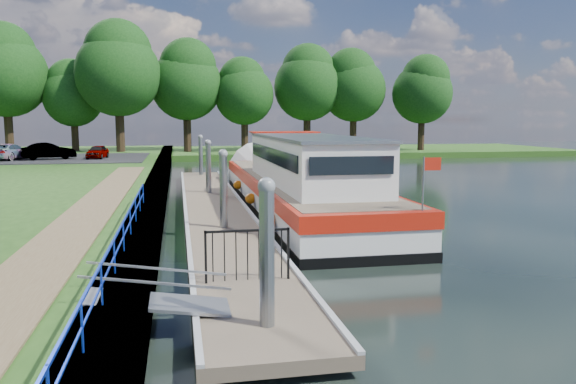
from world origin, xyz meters
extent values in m
plane|color=black|center=(0.00, 0.00, 0.00)|extent=(160.00, 160.00, 0.00)
cube|color=#473D2D|center=(-2.55, 15.00, 0.39)|extent=(1.10, 90.00, 0.78)
cube|color=#204513|center=(12.00, 52.00, 0.30)|extent=(60.00, 18.00, 0.60)
cube|color=brown|center=(-4.40, 8.00, 0.80)|extent=(1.60, 40.00, 0.05)
cube|color=black|center=(-11.00, 38.00, 0.81)|extent=(14.00, 12.00, 0.06)
cube|color=#0C2DBF|center=(-2.75, 3.00, 1.48)|extent=(0.04, 18.00, 0.04)
cube|color=#0C2DBF|center=(-2.75, 3.00, 1.12)|extent=(0.03, 18.00, 0.03)
cylinder|color=#0C2DBF|center=(-2.75, -2.00, 1.14)|extent=(0.04, 0.04, 0.72)
cylinder|color=#0C2DBF|center=(-2.75, 0.00, 1.14)|extent=(0.04, 0.04, 0.72)
cylinder|color=#0C2DBF|center=(-2.75, 2.00, 1.14)|extent=(0.04, 0.04, 0.72)
cylinder|color=#0C2DBF|center=(-2.75, 4.00, 1.14)|extent=(0.04, 0.04, 0.72)
cylinder|color=#0C2DBF|center=(-2.75, 6.00, 1.14)|extent=(0.04, 0.04, 0.72)
cylinder|color=#0C2DBF|center=(-2.75, 8.00, 1.14)|extent=(0.04, 0.04, 0.72)
cylinder|color=#0C2DBF|center=(-2.75, 10.00, 1.14)|extent=(0.04, 0.04, 0.72)
cylinder|color=#0C2DBF|center=(-2.75, 12.00, 1.14)|extent=(0.04, 0.04, 0.72)
cube|color=brown|center=(0.00, 13.00, 0.28)|extent=(2.50, 30.00, 0.24)
cube|color=#9EA0A3|center=(0.00, 1.00, 0.05)|extent=(2.30, 5.00, 0.30)
cube|color=#9EA0A3|center=(0.00, 9.00, 0.05)|extent=(2.30, 5.00, 0.30)
cube|color=#9EA0A3|center=(0.00, 17.00, 0.05)|extent=(2.30, 5.00, 0.30)
cube|color=#9EA0A3|center=(0.00, 25.00, 0.05)|extent=(2.30, 5.00, 0.30)
cube|color=#9EA0A3|center=(1.19, 13.00, 0.43)|extent=(0.12, 30.00, 0.06)
cube|color=#9EA0A3|center=(-1.19, 13.00, 0.43)|extent=(0.12, 30.00, 0.06)
cylinder|color=gray|center=(0.00, -0.50, 1.10)|extent=(0.26, 0.26, 3.40)
sphere|color=gray|center=(0.00, -0.50, 2.80)|extent=(0.30, 0.30, 0.30)
cylinder|color=gray|center=(0.00, 8.50, 1.10)|extent=(0.26, 0.26, 3.40)
sphere|color=gray|center=(0.00, 8.50, 2.80)|extent=(0.30, 0.30, 0.30)
cylinder|color=gray|center=(0.00, 17.50, 1.10)|extent=(0.26, 0.26, 3.40)
sphere|color=gray|center=(0.00, 17.50, 2.80)|extent=(0.30, 0.30, 0.30)
cylinder|color=gray|center=(0.00, 26.50, 1.10)|extent=(0.26, 0.26, 3.40)
sphere|color=gray|center=(0.00, 26.50, 2.80)|extent=(0.30, 0.30, 0.30)
cube|color=#A5A8AD|center=(-1.85, 0.50, 0.60)|extent=(2.58, 1.00, 0.43)
cube|color=#A5A8AD|center=(-1.85, 0.02, 1.10)|extent=(2.58, 0.04, 0.41)
cube|color=#A5A8AD|center=(-1.85, 0.98, 1.10)|extent=(2.58, 0.04, 0.41)
cube|color=black|center=(-0.90, 2.20, 0.98)|extent=(0.05, 0.05, 1.15)
cube|color=black|center=(0.90, 2.20, 0.98)|extent=(0.05, 0.05, 1.15)
cube|color=black|center=(0.00, 2.20, 1.52)|extent=(1.85, 0.05, 0.05)
cube|color=black|center=(-0.75, 2.20, 0.98)|extent=(0.02, 0.02, 1.10)
cube|color=black|center=(-0.50, 2.20, 0.98)|extent=(0.02, 0.02, 1.10)
cube|color=black|center=(-0.25, 2.20, 0.98)|extent=(0.02, 0.02, 1.10)
cube|color=black|center=(0.00, 2.20, 0.98)|extent=(0.02, 0.02, 1.10)
cube|color=black|center=(0.25, 2.20, 0.98)|extent=(0.02, 0.02, 1.10)
cube|color=black|center=(0.50, 2.20, 0.98)|extent=(0.02, 0.02, 1.10)
cube|color=black|center=(0.75, 2.20, 0.98)|extent=(0.02, 0.02, 1.10)
cube|color=black|center=(3.60, 14.23, 0.02)|extent=(4.00, 20.00, 0.55)
cube|color=silver|center=(3.60, 14.23, 0.62)|extent=(3.96, 19.90, 0.65)
cube|color=#AF1B0C|center=(3.60, 14.23, 1.18)|extent=(4.04, 20.00, 0.48)
cube|color=brown|center=(3.60, 14.23, 1.42)|extent=(3.68, 19.20, 0.04)
cone|color=silver|center=(3.60, 24.63, 0.55)|extent=(4.00, 1.50, 4.00)
cube|color=silver|center=(3.60, 11.73, 2.30)|extent=(3.00, 11.00, 1.75)
cube|color=gray|center=(3.60, 11.73, 3.22)|extent=(3.10, 11.20, 0.10)
cube|color=black|center=(2.08, 11.73, 2.55)|extent=(0.04, 10.00, 0.55)
cube|color=black|center=(5.12, 11.73, 2.55)|extent=(0.04, 10.00, 0.55)
cube|color=black|center=(3.60, 17.28, 2.55)|extent=(2.60, 0.04, 0.55)
cube|color=black|center=(3.60, 6.18, 2.55)|extent=(2.60, 0.04, 0.55)
cube|color=#AF1B0C|center=(3.60, 16.93, 3.30)|extent=(3.20, 1.60, 0.06)
cylinder|color=gray|center=(5.10, 4.53, 2.15)|extent=(0.05, 0.05, 1.50)
cube|color=#AF1B0C|center=(5.35, 4.53, 2.70)|extent=(0.50, 0.02, 0.35)
sphere|color=orange|center=(1.48, 8.23, 0.65)|extent=(0.44, 0.44, 0.44)
sphere|color=orange|center=(1.48, 13.23, 0.65)|extent=(0.44, 0.44, 0.44)
sphere|color=orange|center=(1.48, 18.23, 0.65)|extent=(0.44, 0.44, 0.44)
imported|color=#594C47|center=(2.40, 7.86, 2.30)|extent=(0.53, 0.70, 1.72)
cylinder|color=#332316|center=(-17.49, 49.36, 2.70)|extent=(0.83, 0.83, 4.21)
sphere|color=black|center=(-17.49, 49.36, 8.08)|extent=(7.95, 7.95, 7.95)
sphere|color=black|center=(-17.71, 49.47, 10.07)|extent=(6.31, 6.31, 6.31)
cylinder|color=#332316|center=(-11.50, 49.87, 2.15)|extent=(0.70, 0.70, 3.10)
sphere|color=black|center=(-11.50, 49.87, 6.11)|extent=(5.85, 5.85, 5.85)
sphere|color=black|center=(-11.67, 50.04, 7.57)|extent=(4.65, 4.65, 4.65)
cylinder|color=#332316|center=(-6.89, 47.36, 2.75)|extent=(0.84, 0.84, 4.29)
sphere|color=black|center=(-6.89, 47.36, 8.23)|extent=(8.10, 8.10, 8.10)
sphere|color=black|center=(-6.84, 47.51, 10.25)|extent=(6.44, 6.44, 6.44)
cylinder|color=#332316|center=(-0.41, 49.36, 2.52)|extent=(0.79, 0.79, 3.83)
sphere|color=black|center=(-0.41, 49.36, 7.42)|extent=(7.24, 7.24, 7.24)
sphere|color=black|center=(-0.22, 49.13, 9.23)|extent=(5.75, 5.75, 5.75)
cylinder|color=#332316|center=(5.49, 49.09, 2.23)|extent=(0.72, 0.72, 3.26)
sphere|color=black|center=(5.49, 49.09, 6.40)|extent=(6.16, 6.16, 6.16)
sphere|color=black|center=(5.30, 49.34, 7.93)|extent=(4.89, 4.89, 4.89)
cylinder|color=#332316|center=(12.25, 49.38, 2.49)|extent=(0.78, 0.78, 3.77)
sphere|color=black|center=(12.25, 49.38, 7.31)|extent=(7.13, 7.13, 7.13)
sphere|color=black|center=(12.38, 49.62, 9.09)|extent=(5.66, 5.66, 5.66)
cylinder|color=#332316|center=(17.42, 49.40, 2.42)|extent=(0.77, 0.77, 3.65)
sphere|color=black|center=(17.42, 49.40, 7.09)|extent=(6.89, 6.89, 6.89)
sphere|color=black|center=(17.07, 49.41, 8.81)|extent=(5.47, 5.47, 5.47)
cylinder|color=#332316|center=(24.52, 47.52, 2.30)|extent=(0.74, 0.74, 3.41)
sphere|color=black|center=(24.52, 47.52, 6.66)|extent=(6.43, 6.43, 6.43)
sphere|color=black|center=(24.75, 47.30, 8.26)|extent=(5.11, 5.11, 5.11)
imported|color=#999999|center=(-7.70, 37.02, 1.36)|extent=(1.62, 3.23, 1.06)
imported|color=#999999|center=(-11.20, 36.42, 1.48)|extent=(4.14, 2.41, 1.29)
imported|color=#999999|center=(-14.06, 36.65, 1.45)|extent=(2.74, 4.56, 1.24)
camera|label=1|loc=(-1.43, -9.62, 3.90)|focal=35.00mm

